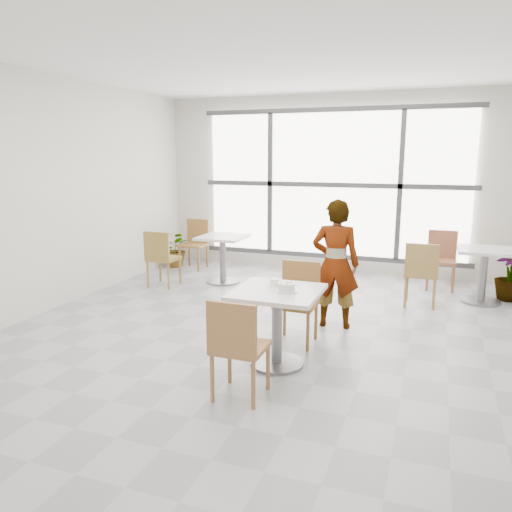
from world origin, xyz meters
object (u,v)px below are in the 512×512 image
(coffee_cup, at_px, (274,282))
(bg_chair_right_far, at_px, (442,255))
(bg_table_left, at_px, (223,252))
(plant_left, at_px, (176,249))
(plant_right, at_px, (510,275))
(person, at_px, (335,264))
(oatmeal_bowl, at_px, (287,287))
(bg_table_right, at_px, (484,268))
(chair_far, at_px, (298,296))
(bg_chair_left_far, at_px, (195,240))
(bg_chair_left_near, at_px, (161,255))
(main_table, at_px, (277,313))
(bg_chair_right_near, at_px, (421,270))
(chair_near, at_px, (237,343))

(coffee_cup, height_order, bg_chair_right_far, bg_chair_right_far)
(bg_table_left, height_order, plant_left, bg_table_left)
(bg_chair_right_far, distance_m, plant_right, 0.99)
(coffee_cup, height_order, person, person)
(oatmeal_bowl, distance_m, bg_table_right, 3.53)
(person, distance_m, plant_right, 2.85)
(person, bearing_deg, plant_left, -39.10)
(chair_far, xyz_separation_m, plant_left, (-3.03, 2.75, -0.17))
(chair_far, height_order, bg_table_right, chair_far)
(chair_far, distance_m, plant_left, 4.10)
(bg_table_right, bearing_deg, bg_chair_right_far, 130.98)
(coffee_cup, relative_size, bg_chair_right_far, 0.18)
(bg_chair_left_far, distance_m, bg_chair_right_far, 4.12)
(chair_far, relative_size, plant_right, 1.21)
(bg_chair_left_near, distance_m, plant_right, 5.04)
(chair_far, bearing_deg, bg_chair_left_near, 150.98)
(coffee_cup, bearing_deg, plant_right, 50.96)
(main_table, bearing_deg, bg_chair_left_far, 127.25)
(bg_table_right, bearing_deg, bg_chair_right_near, -147.79)
(person, xyz_separation_m, plant_right, (2.08, 1.91, -0.39))
(coffee_cup, bearing_deg, main_table, -61.79)
(chair_near, height_order, bg_chair_left_near, same)
(oatmeal_bowl, relative_size, bg_table_right, 0.28)
(chair_near, height_order, bg_table_right, chair_near)
(main_table, relative_size, person, 0.53)
(bg_table_right, distance_m, plant_right, 0.46)
(bg_chair_left_far, relative_size, plant_right, 1.21)
(plant_right, bearing_deg, bg_table_right, -146.41)
(bg_table_right, relative_size, bg_chair_left_far, 0.86)
(bg_chair_left_near, height_order, bg_chair_left_far, same)
(bg_chair_left_far, distance_m, plant_right, 5.04)
(main_table, xyz_separation_m, bg_table_left, (-1.76, 2.70, -0.04))
(main_table, xyz_separation_m, bg_chair_right_far, (1.48, 3.56, -0.02))
(main_table, height_order, bg_chair_left_near, bg_chair_left_near)
(chair_far, bearing_deg, bg_chair_left_far, 133.72)
(chair_near, xyz_separation_m, plant_right, (2.48, 3.96, -0.14))
(bg_chair_left_near, relative_size, bg_chair_right_near, 1.00)
(bg_table_left, bearing_deg, bg_chair_right_near, -4.95)
(coffee_cup, relative_size, person, 0.11)
(coffee_cup, height_order, bg_chair_right_near, bg_chair_right_near)
(oatmeal_bowl, height_order, bg_chair_left_near, bg_chair_left_near)
(main_table, distance_m, plant_right, 3.98)
(plant_right, bearing_deg, main_table, -126.81)
(bg_chair_left_near, bearing_deg, person, 163.60)
(plant_right, bearing_deg, oatmeal_bowl, -125.61)
(chair_near, distance_m, bg_chair_left_far, 4.96)
(chair_far, height_order, bg_table_left, chair_far)
(coffee_cup, bearing_deg, bg_table_right, 53.12)
(main_table, relative_size, chair_near, 0.92)
(coffee_cup, relative_size, bg_table_right, 0.21)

